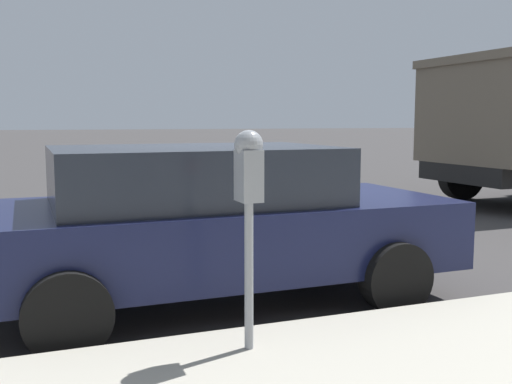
{
  "coord_description": "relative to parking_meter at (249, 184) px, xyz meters",
  "views": [
    {
      "loc": [
        -6.27,
        2.08,
        1.68
      ],
      "look_at": [
        -2.17,
        0.51,
        1.16
      ],
      "focal_mm": 42.0,
      "sensor_mm": 36.0,
      "label": 1
    }
  ],
  "objects": [
    {
      "name": "ground_plane",
      "position": [
        2.61,
        -0.73,
        -1.27
      ],
      "size": [
        220.0,
        220.0,
        0.0
      ],
      "primitive_type": "plane",
      "color": "#3D3A3A"
    },
    {
      "name": "parking_meter",
      "position": [
        0.0,
        0.0,
        0.0
      ],
      "size": [
        0.21,
        0.19,
        1.47
      ],
      "color": "gray",
      "rests_on": "sidewalk"
    },
    {
      "name": "car_navy",
      "position": [
        1.59,
        -0.19,
        -0.5
      ],
      "size": [
        2.12,
        4.45,
        1.45
      ],
      "rotation": [
        0.0,
        0.0,
        3.15
      ],
      "color": "#14193D",
      "rests_on": "ground_plane"
    }
  ]
}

